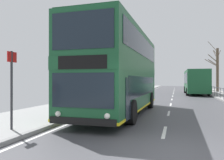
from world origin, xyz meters
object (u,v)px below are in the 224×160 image
double_decker_bus_main (120,71)px  bus_stop_sign_near (12,81)px  bare_tree_far_00 (217,69)px  background_bus_far_lane (196,81)px

double_decker_bus_main → bus_stop_sign_near: size_ratio=3.80×
bare_tree_far_00 → bus_stop_sign_near: bearing=-110.1°
background_bus_far_lane → bus_stop_sign_near: 26.61m
double_decker_bus_main → bare_tree_far_00: size_ratio=1.32×
background_bus_far_lane → bare_tree_far_00: bearing=59.6°
bus_stop_sign_near → bare_tree_far_00: (11.52, 31.47, 1.81)m
background_bus_far_lane → bus_stop_sign_near: bearing=-107.4°
bus_stop_sign_near → bare_tree_far_00: bare_tree_far_00 is taller
double_decker_bus_main → bus_stop_sign_near: (-2.53, -5.53, -0.53)m
background_bus_far_lane → bare_tree_far_00: size_ratio=1.28×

